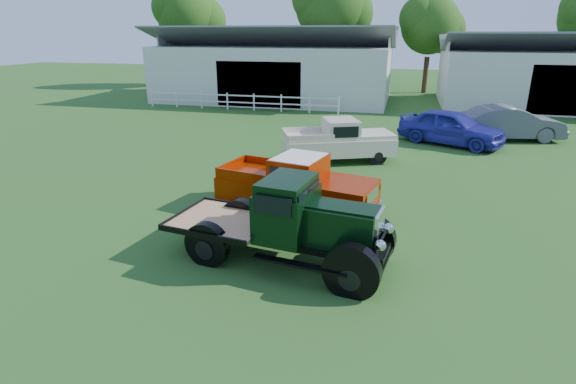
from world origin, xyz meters
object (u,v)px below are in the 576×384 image
(white_pickup, at_px, (338,141))
(misc_car_grey, at_px, (509,123))
(vintage_flatbed, at_px, (283,221))
(misc_car_blue, at_px, (451,127))
(red_pickup, at_px, (296,184))

(white_pickup, bearing_deg, misc_car_grey, 15.03)
(vintage_flatbed, height_order, misc_car_blue, vintage_flatbed)
(red_pickup, xyz_separation_m, misc_car_grey, (8.43, 12.34, -0.05))
(vintage_flatbed, xyz_separation_m, misc_car_blue, (5.00, 13.71, -0.21))
(vintage_flatbed, bearing_deg, misc_car_blue, 78.38)
(misc_car_blue, distance_m, misc_car_grey, 3.51)
(white_pickup, bearing_deg, red_pickup, -116.93)
(red_pickup, height_order, misc_car_grey, red_pickup)
(misc_car_blue, bearing_deg, vintage_flatbed, -173.11)
(vintage_flatbed, distance_m, misc_car_grey, 17.47)
(misc_car_grey, bearing_deg, white_pickup, 116.57)
(vintage_flatbed, relative_size, misc_car_grey, 1.04)
(red_pickup, bearing_deg, vintage_flatbed, -69.61)
(red_pickup, relative_size, white_pickup, 1.02)
(vintage_flatbed, xyz_separation_m, red_pickup, (-0.42, 3.18, -0.16))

